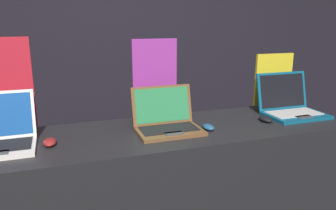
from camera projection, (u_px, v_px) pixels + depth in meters
name	position (u px, v px, depth m)	size (l,w,h in m)	color
wall_back	(116.00, 42.00, 3.32)	(8.00, 0.05, 2.80)	black
display_counter	(168.00, 205.00, 2.04)	(2.22, 0.62, 0.99)	black
laptop_front	(1.00, 135.00, 1.65)	(0.32, 0.34, 0.26)	silver
mouse_front	(50.00, 142.00, 1.68)	(0.07, 0.11, 0.03)	maroon
promo_stand_front	(2.00, 89.00, 1.80)	(0.32, 0.07, 0.54)	black
laptop_middle	(167.00, 121.00, 1.90)	(0.37, 0.29, 0.24)	brown
mouse_middle	(208.00, 127.00, 1.92)	(0.06, 0.10, 0.03)	navy
promo_stand_middle	(155.00, 82.00, 2.06)	(0.29, 0.07, 0.51)	black
laptop_back	(290.00, 105.00, 2.22)	(0.39, 0.33, 0.27)	#0F5170
mouse_back	(266.00, 119.00, 2.07)	(0.07, 0.11, 0.03)	black
promo_stand_back	(273.00, 82.00, 2.37)	(0.30, 0.07, 0.39)	black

